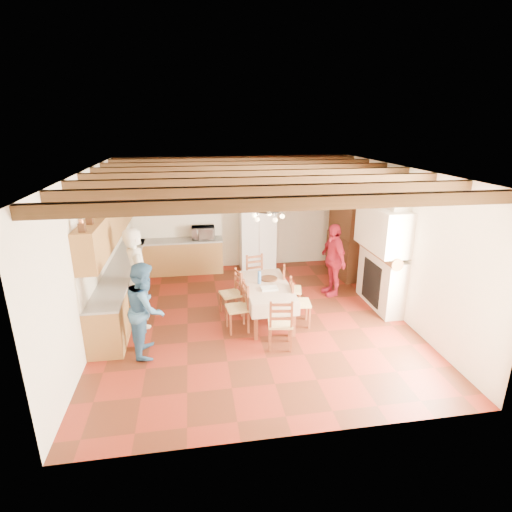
{
  "coord_description": "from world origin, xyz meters",
  "views": [
    {
      "loc": [
        -1.11,
        -7.23,
        3.82
      ],
      "look_at": [
        0.1,
        0.3,
        1.25
      ],
      "focal_mm": 28.0,
      "sensor_mm": 36.0,
      "label": 1
    }
  ],
  "objects_px": {
    "chair_left_far": "(231,293)",
    "person_woman_red": "(333,260)",
    "refrigerator": "(257,236)",
    "person_woman_blue": "(146,309)",
    "chair_end_near": "(280,322)",
    "chair_right_near": "(300,302)",
    "chair_end_far": "(257,277)",
    "chair_right_far": "(292,289)",
    "person_man": "(138,278)",
    "dining_table": "(267,289)",
    "microwave": "(203,233)",
    "hutch": "(347,230)",
    "chair_left_near": "(237,307)"
  },
  "relations": [
    {
      "from": "chair_left_far",
      "to": "chair_end_near",
      "type": "relative_size",
      "value": 1.0
    },
    {
      "from": "person_woman_blue",
      "to": "person_woman_red",
      "type": "height_order",
      "value": "person_woman_red"
    },
    {
      "from": "chair_right_far",
      "to": "microwave",
      "type": "height_order",
      "value": "microwave"
    },
    {
      "from": "person_man",
      "to": "person_woman_blue",
      "type": "bearing_deg",
      "value": 173.81
    },
    {
      "from": "hutch",
      "to": "dining_table",
      "type": "distance_m",
      "value": 3.32
    },
    {
      "from": "microwave",
      "to": "chair_left_near",
      "type": "bearing_deg",
      "value": -81.25
    },
    {
      "from": "chair_end_far",
      "to": "chair_left_far",
      "type": "bearing_deg",
      "value": -139.0
    },
    {
      "from": "person_man",
      "to": "refrigerator",
      "type": "bearing_deg",
      "value": -63.15
    },
    {
      "from": "chair_right_near",
      "to": "chair_end_near",
      "type": "bearing_deg",
      "value": 150.3
    },
    {
      "from": "chair_left_near",
      "to": "person_man",
      "type": "distance_m",
      "value": 1.97
    },
    {
      "from": "dining_table",
      "to": "person_man",
      "type": "height_order",
      "value": "person_man"
    },
    {
      "from": "chair_left_near",
      "to": "person_woman_red",
      "type": "xyz_separation_m",
      "value": [
        2.36,
        1.35,
        0.36
      ]
    },
    {
      "from": "chair_end_far",
      "to": "person_man",
      "type": "distance_m",
      "value": 2.69
    },
    {
      "from": "person_woman_blue",
      "to": "person_woman_red",
      "type": "relative_size",
      "value": 0.98
    },
    {
      "from": "chair_left_far",
      "to": "chair_right_far",
      "type": "distance_m",
      "value": 1.29
    },
    {
      "from": "refrigerator",
      "to": "person_man",
      "type": "relative_size",
      "value": 0.92
    },
    {
      "from": "chair_right_far",
      "to": "person_woman_red",
      "type": "distance_m",
      "value": 1.35
    },
    {
      "from": "refrigerator",
      "to": "person_woman_red",
      "type": "distance_m",
      "value": 2.43
    },
    {
      "from": "chair_right_near",
      "to": "chair_end_near",
      "type": "xyz_separation_m",
      "value": [
        -0.56,
        -0.75,
        0.0
      ]
    },
    {
      "from": "dining_table",
      "to": "person_woman_blue",
      "type": "height_order",
      "value": "person_woman_blue"
    },
    {
      "from": "refrigerator",
      "to": "person_woman_blue",
      "type": "height_order",
      "value": "refrigerator"
    },
    {
      "from": "chair_right_near",
      "to": "chair_end_near",
      "type": "height_order",
      "value": "same"
    },
    {
      "from": "dining_table",
      "to": "chair_left_far",
      "type": "height_order",
      "value": "chair_left_far"
    },
    {
      "from": "chair_end_far",
      "to": "microwave",
      "type": "xyz_separation_m",
      "value": [
        -1.12,
        1.85,
        0.58
      ]
    },
    {
      "from": "hutch",
      "to": "chair_left_near",
      "type": "height_order",
      "value": "hutch"
    },
    {
      "from": "chair_left_far",
      "to": "chair_end_far",
      "type": "relative_size",
      "value": 1.0
    },
    {
      "from": "refrigerator",
      "to": "person_woman_red",
      "type": "height_order",
      "value": "refrigerator"
    },
    {
      "from": "hutch",
      "to": "person_man",
      "type": "height_order",
      "value": "hutch"
    },
    {
      "from": "refrigerator",
      "to": "hutch",
      "type": "distance_m",
      "value": 2.37
    },
    {
      "from": "chair_end_far",
      "to": "person_woman_red",
      "type": "height_order",
      "value": "person_woman_red"
    },
    {
      "from": "chair_left_far",
      "to": "person_woman_red",
      "type": "bearing_deg",
      "value": 92.62
    },
    {
      "from": "chair_end_near",
      "to": "chair_end_far",
      "type": "distance_m",
      "value": 2.22
    },
    {
      "from": "dining_table",
      "to": "chair_right_near",
      "type": "bearing_deg",
      "value": -28.21
    },
    {
      "from": "chair_left_near",
      "to": "person_woman_blue",
      "type": "xyz_separation_m",
      "value": [
        -1.61,
        -0.52,
        0.34
      ]
    },
    {
      "from": "dining_table",
      "to": "chair_end_far",
      "type": "bearing_deg",
      "value": 90.97
    },
    {
      "from": "hutch",
      "to": "chair_right_near",
      "type": "distance_m",
      "value": 3.18
    },
    {
      "from": "dining_table",
      "to": "chair_right_far",
      "type": "height_order",
      "value": "chair_right_far"
    },
    {
      "from": "chair_right_near",
      "to": "microwave",
      "type": "xyz_separation_m",
      "value": [
        -1.74,
        3.31,
        0.58
      ]
    },
    {
      "from": "refrigerator",
      "to": "chair_right_near",
      "type": "height_order",
      "value": "refrigerator"
    },
    {
      "from": "chair_left_near",
      "to": "person_woman_red",
      "type": "distance_m",
      "value": 2.74
    },
    {
      "from": "chair_right_far",
      "to": "microwave",
      "type": "distance_m",
      "value": 3.22
    },
    {
      "from": "refrigerator",
      "to": "person_man",
      "type": "distance_m",
      "value": 3.93
    },
    {
      "from": "person_woman_blue",
      "to": "hutch",
      "type": "bearing_deg",
      "value": -57.88
    },
    {
      "from": "microwave",
      "to": "dining_table",
      "type": "bearing_deg",
      "value": -68.92
    },
    {
      "from": "hutch",
      "to": "person_woman_blue",
      "type": "distance_m",
      "value": 5.62
    },
    {
      "from": "dining_table",
      "to": "chair_right_far",
      "type": "bearing_deg",
      "value": 30.01
    },
    {
      "from": "hutch",
      "to": "chair_left_near",
      "type": "distance_m",
      "value": 4.06
    },
    {
      "from": "refrigerator",
      "to": "chair_end_far",
      "type": "xyz_separation_m",
      "value": [
        -0.3,
        -1.82,
        -0.43
      ]
    },
    {
      "from": "chair_end_far",
      "to": "person_man",
      "type": "relative_size",
      "value": 0.48
    },
    {
      "from": "chair_left_far",
      "to": "chair_end_near",
      "type": "xyz_separation_m",
      "value": [
        0.73,
        -1.4,
        0.0
      ]
    }
  ]
}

